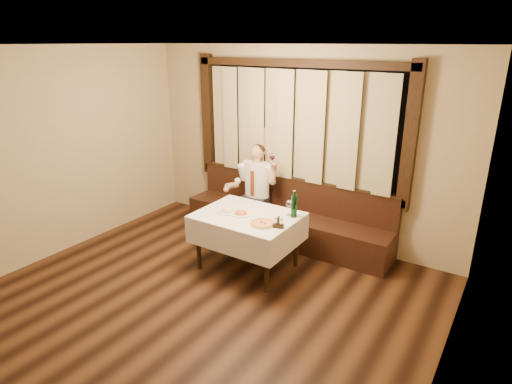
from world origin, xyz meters
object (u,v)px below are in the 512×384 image
Objects in this scene: pasta_cream at (228,209)px; dining_table at (247,222)px; banquette at (286,220)px; pizza at (263,224)px; seated_man at (255,184)px; pasta_red at (241,212)px; cruet_caddy at (278,224)px; green_bottle at (294,206)px.

dining_table is at bearing 12.49° from pasta_cream.
banquette is 11.13× the size of pasta_cream.
seated_man is at bearing 127.13° from pizza.
pasta_cream is at bearing -103.68° from banquette.
pasta_red is 0.20m from pasta_cream.
dining_table is 1.07m from seated_man.
dining_table is 0.57m from cruet_caddy.
banquette is 1.21m from pasta_cream.
cruet_caddy is (0.20, 0.03, 0.03)m from pizza.
seated_man is (-0.43, 0.98, 0.02)m from pasta_red.
dining_table is at bearing -61.84° from seated_man.
seated_man is (-1.03, 1.07, 0.01)m from cruet_caddy.
pasta_red is 0.60m from cruet_caddy.
pasta_cream reaches higher than pizza.
banquette reaches higher than pasta_cream.
dining_table is 0.64m from green_bottle.
green_bottle is (0.20, 0.42, 0.14)m from pizza.
pizza is at bearing -26.19° from dining_table.
seated_man reaches higher than pasta_red.
cruet_caddy is at bearing -14.24° from dining_table.
green_bottle is (0.79, 0.31, 0.11)m from pasta_cream.
banquette reaches higher than pizza.
banquette is at bearing 76.32° from pasta_cream.
seated_man is (-1.03, 0.68, -0.09)m from green_bottle.
pasta_red is 0.76× the size of green_bottle.
green_bottle is at bearing 74.23° from cruet_caddy.
pizza is at bearing 172.17° from cruet_caddy.
banquette reaches higher than cruet_caddy.
green_bottle is at bearing 21.42° from pasta_cream.
cruet_caddy is (0.60, -0.09, 0.01)m from pasta_red.
pizza reaches higher than dining_table.
banquette is at bearing 86.43° from pasta_red.
dining_table is 0.31m from pasta_cream.
seated_man reaches higher than dining_table.
green_bottle is 0.40m from cruet_caddy.
pasta_cream is 2.08× the size of cruet_caddy.
green_bottle reaches higher than cruet_caddy.
cruet_caddy reaches higher than pasta_cream.
pasta_red is 0.68m from green_bottle.
seated_man is at bearing 118.17° from cruet_caddy.
pizza is 1.18× the size of pasta_red.
cruet_caddy is (0.53, -0.13, 0.15)m from dining_table.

